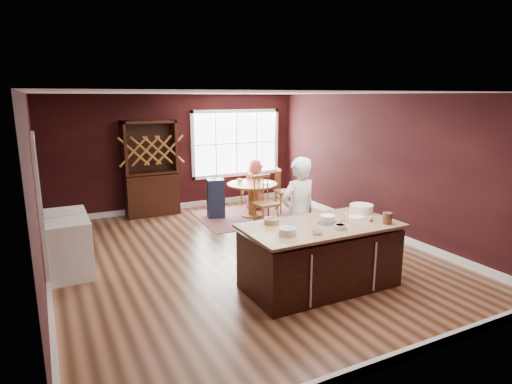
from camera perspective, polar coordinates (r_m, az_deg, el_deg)
room_shell at (r=7.03m, az=-2.14°, el=1.97°), size 7.00×7.00×7.00m
window at (r=10.75m, az=-2.67°, el=6.51°), size 2.36×0.10×1.66m
doorway at (r=7.06m, az=-26.80°, el=-2.06°), size 0.08×1.26×2.13m
kitchen_island at (r=6.16m, az=8.49°, el=-8.58°), size 2.18×1.14×0.92m
dining_table at (r=9.57m, az=-0.50°, el=-0.12°), size 1.13×1.13×0.75m
baker at (r=6.60m, az=5.65°, el=-2.94°), size 0.69×0.50×1.77m
layer_cake at (r=6.04m, az=9.49°, el=-3.64°), size 0.28×0.28×0.12m
bowl_blue at (r=5.51m, az=4.25°, el=-5.25°), size 0.23×0.23×0.09m
bowl_yellow at (r=5.95m, az=2.10°, el=-3.90°), size 0.21×0.21×0.08m
bowl_pink at (r=5.57m, az=8.21°, el=-5.34°), size 0.14×0.14×0.05m
bowl_olive at (r=5.82m, az=11.15°, el=-4.59°), size 0.17×0.17×0.06m
drinking_glass at (r=6.16m, az=12.07°, el=-3.26°), size 0.07×0.07×0.15m
dinner_plate at (r=6.42m, az=13.26°, el=-3.28°), size 0.24×0.24×0.02m
white_tub at (r=6.72m, az=13.88°, el=-2.14°), size 0.35×0.35×0.12m
stoneware_crock at (r=6.21m, az=17.09°, el=-3.37°), size 0.13×0.13×0.16m
toy_figurine at (r=6.26m, az=15.12°, el=-3.49°), size 0.05×0.05×0.08m
rug at (r=9.70m, az=-0.50°, el=-3.16°), size 2.50×1.98×0.01m
chair_east at (r=9.93m, az=3.95°, el=0.32°), size 0.50×0.52×1.07m
chair_south at (r=8.78m, az=1.34°, el=-1.27°), size 0.48×0.46×1.08m
chair_north at (r=10.37m, az=-0.67°, el=0.82°), size 0.53×0.52×1.04m
seated_woman at (r=10.13m, az=-0.17°, el=1.00°), size 0.60×0.40×1.20m
high_chair at (r=9.54m, az=-5.41°, el=-0.71°), size 0.44×0.44×0.91m
toddler at (r=9.52m, az=-5.49°, el=1.46°), size 0.18×0.14×0.26m
table_plate at (r=9.52m, az=1.33°, el=1.20°), size 0.21×0.21×0.02m
table_cup at (r=9.61m, az=-2.19°, el=1.53°), size 0.15×0.15×0.09m
hutch at (r=9.86m, az=-13.87°, el=3.06°), size 1.16×0.49×2.13m
washer at (r=6.92m, az=-23.54°, el=-7.11°), size 0.60×0.58×0.88m
dryer at (r=7.53m, az=-23.87°, el=-5.56°), size 0.61×0.59×0.88m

